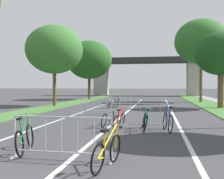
# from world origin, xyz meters

# --- Properties ---
(grass_verge_left) EXTENTS (2.34, 53.42, 0.05)m
(grass_verge_left) POSITION_xyz_m (-6.60, 21.85, 0.03)
(grass_verge_left) COLOR #477A38
(grass_verge_left) RESTS_ON ground
(grass_verge_right) EXTENTS (2.34, 53.42, 0.05)m
(grass_verge_right) POSITION_xyz_m (6.60, 21.85, 0.03)
(grass_verge_right) COLOR #477A38
(grass_verge_right) RESTS_ON ground
(lane_stripe_center) EXTENTS (0.14, 30.90, 0.01)m
(lane_stripe_center) POSITION_xyz_m (0.00, 15.45, 0.00)
(lane_stripe_center) COLOR silver
(lane_stripe_center) RESTS_ON ground
(lane_stripe_right_lane) EXTENTS (0.14, 30.90, 0.01)m
(lane_stripe_right_lane) POSITION_xyz_m (2.98, 15.45, 0.00)
(lane_stripe_right_lane) COLOR silver
(lane_stripe_right_lane) RESTS_ON ground
(lane_stripe_left_lane) EXTENTS (0.14, 30.90, 0.01)m
(lane_stripe_left_lane) POSITION_xyz_m (-2.98, 15.45, 0.00)
(lane_stripe_left_lane) COLOR silver
(lane_stripe_left_lane) RESTS_ON ground
(overpass_bridge) EXTENTS (23.43, 3.30, 6.65)m
(overpass_bridge) POSITION_xyz_m (0.00, 44.15, 4.63)
(overpass_bridge) COLOR #2D2D30
(overpass_bridge) RESTS_ON ground
(tree_left_pine_near) EXTENTS (4.92, 4.92, 6.99)m
(tree_left_pine_near) POSITION_xyz_m (-6.79, 19.04, 4.89)
(tree_left_pine_near) COLOR brown
(tree_left_pine_near) RESTS_ON ground
(tree_left_maple_mid) EXTENTS (5.78, 5.78, 7.54)m
(tree_left_maple_mid) POSITION_xyz_m (-6.67, 30.34, 5.08)
(tree_left_maple_mid) COLOR #4C3823
(tree_left_maple_mid) RESTS_ON ground
(tree_right_oak_mid) EXTENTS (4.01, 4.01, 6.00)m
(tree_right_oak_mid) POSITION_xyz_m (6.91, 19.23, 4.27)
(tree_right_oak_mid) COLOR brown
(tree_right_oak_mid) RESTS_ON ground
(tree_right_oak_near) EXTENTS (5.59, 5.59, 8.88)m
(tree_right_oak_near) POSITION_xyz_m (6.57, 26.85, 6.49)
(tree_right_oak_near) COLOR brown
(tree_right_oak_near) RESTS_ON ground
(crowd_barrier_nearest) EXTENTS (2.54, 0.49, 1.05)m
(crowd_barrier_nearest) POSITION_xyz_m (-0.22, 3.35, 0.52)
(crowd_barrier_nearest) COLOR #ADADB2
(crowd_barrier_nearest) RESTS_ON ground
(crowd_barrier_second) EXTENTS (2.53, 0.44, 1.05)m
(crowd_barrier_second) POSITION_xyz_m (1.33, 8.38, 0.52)
(crowd_barrier_second) COLOR #ADADB2
(crowd_barrier_second) RESTS_ON ground
(crowd_barrier_third) EXTENTS (2.53, 0.48, 1.05)m
(crowd_barrier_third) POSITION_xyz_m (-1.50, 13.41, 0.52)
(crowd_barrier_third) COLOR #ADADB2
(crowd_barrier_third) RESTS_ON ground
(crowd_barrier_fourth) EXTENTS (2.53, 0.48, 1.05)m
(crowd_barrier_fourth) POSITION_xyz_m (-1.31, 18.44, 0.52)
(crowd_barrier_fourth) COLOR #ADADB2
(crowd_barrier_fourth) RESTS_ON ground
(bicycle_black_0) EXTENTS (0.54, 1.67, 0.90)m
(bicycle_black_0) POSITION_xyz_m (-1.27, 18.91, 0.36)
(bicycle_black_0) COLOR black
(bicycle_black_0) RESTS_ON ground
(bicycle_blue_1) EXTENTS (0.47, 1.66, 1.04)m
(bicycle_blue_1) POSITION_xyz_m (2.45, 7.87, 0.39)
(bicycle_blue_1) COLOR black
(bicycle_blue_1) RESTS_ON ground
(bicycle_yellow_2) EXTENTS (0.60, 1.63, 0.93)m
(bicycle_yellow_2) POSITION_xyz_m (1.00, 2.89, 0.37)
(bicycle_yellow_2) COLOR black
(bicycle_yellow_2) RESTS_ON ground
(bicycle_red_3) EXTENTS (0.58, 1.61, 0.95)m
(bicycle_red_3) POSITION_xyz_m (0.53, 7.77, 0.37)
(bicycle_red_3) COLOR black
(bicycle_red_3) RESTS_ON ground
(bicycle_silver_4) EXTENTS (0.44, 1.64, 0.90)m
(bicycle_silver_4) POSITION_xyz_m (-0.10, 8.74, 0.35)
(bicycle_silver_4) COLOR black
(bicycle_silver_4) RESTS_ON ground
(bicycle_green_5) EXTENTS (0.74, 1.75, 1.02)m
(bicycle_green_5) POSITION_xyz_m (-1.47, 3.90, 0.38)
(bicycle_green_5) COLOR black
(bicycle_green_5) RESTS_ON ground
(bicycle_white_6) EXTENTS (0.50, 1.62, 0.93)m
(bicycle_white_6) POSITION_xyz_m (-1.82, 18.02, 0.36)
(bicycle_white_6) COLOR black
(bicycle_white_6) RESTS_ON ground
(bicycle_teal_7) EXTENTS (0.50, 1.71, 0.93)m
(bicycle_teal_7) POSITION_xyz_m (1.56, 7.97, 0.37)
(bicycle_teal_7) COLOR black
(bicycle_teal_7) RESTS_ON ground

